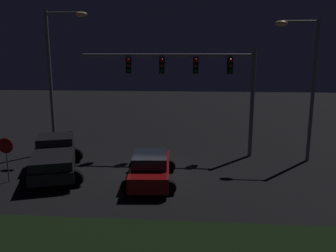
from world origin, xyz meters
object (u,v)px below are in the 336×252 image
at_px(pickup_truck, 55,155).
at_px(stop_sign, 6,151).
at_px(traffic_signal_gantry, 196,73).
at_px(car_sedan, 150,168).
at_px(street_lamp_left, 57,66).
at_px(street_lamp_right, 306,74).

distance_m(pickup_truck, stop_sign, 2.34).
bearing_deg(traffic_signal_gantry, car_sedan, -113.73).
height_order(pickup_truck, car_sedan, pickup_truck).
xyz_separation_m(car_sedan, stop_sign, (-6.96, -0.44, 0.82)).
bearing_deg(car_sedan, street_lamp_left, 48.10).
distance_m(street_lamp_left, stop_sign, 6.63).
distance_m(street_lamp_right, stop_sign, 16.33).
relative_size(pickup_truck, stop_sign, 2.58).
height_order(pickup_truck, traffic_signal_gantry, traffic_signal_gantry).
xyz_separation_m(traffic_signal_gantry, street_lamp_left, (-8.47, -0.02, 0.40)).
bearing_deg(traffic_signal_gantry, stop_sign, -149.56).
distance_m(car_sedan, traffic_signal_gantry, 6.88).
relative_size(pickup_truck, street_lamp_right, 0.71).
height_order(traffic_signal_gantry, stop_sign, traffic_signal_gantry).
bearing_deg(street_lamp_right, traffic_signal_gantry, 173.51).
bearing_deg(pickup_truck, street_lamp_left, -2.30).
xyz_separation_m(pickup_truck, car_sedan, (5.15, -0.93, -0.26)).
xyz_separation_m(pickup_truck, stop_sign, (-1.81, -1.37, 0.56)).
bearing_deg(street_lamp_left, car_sedan, -37.89).
bearing_deg(street_lamp_left, pickup_truck, -73.83).
bearing_deg(pickup_truck, traffic_signal_gantry, -79.83).
bearing_deg(traffic_signal_gantry, pickup_truck, -151.35).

